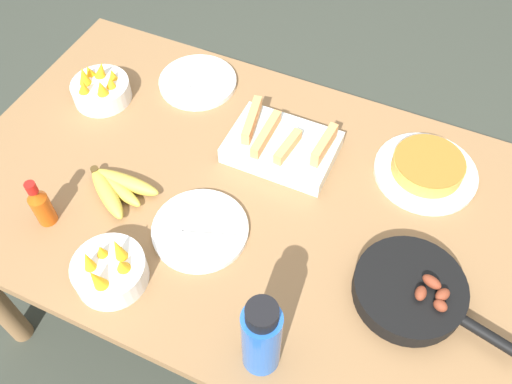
{
  "coord_description": "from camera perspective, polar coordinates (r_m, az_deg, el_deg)",
  "views": [
    {
      "loc": [
        0.33,
        -0.71,
        1.82
      ],
      "look_at": [
        0.0,
        0.0,
        0.74
      ],
      "focal_mm": 38.0,
      "sensor_mm": 36.0,
      "label": 1
    }
  ],
  "objects": [
    {
      "name": "water_bottle",
      "position": [
        1.06,
        0.57,
        -15.04
      ],
      "size": [
        0.08,
        0.08,
        0.23
      ],
      "color": "blue",
      "rests_on": "dining_table"
    },
    {
      "name": "empty_plate_near_front",
      "position": [
        1.3,
        -5.9,
        -3.99
      ],
      "size": [
        0.23,
        0.23,
        0.02
      ],
      "color": "silver",
      "rests_on": "dining_table"
    },
    {
      "name": "banana_bunch",
      "position": [
        1.39,
        -14.52,
        0.47
      ],
      "size": [
        0.2,
        0.14,
        0.04
      ],
      "color": "gold",
      "rests_on": "dining_table"
    },
    {
      "name": "skillet",
      "position": [
        1.24,
        16.01,
        -9.99
      ],
      "size": [
        0.37,
        0.24,
        0.08
      ],
      "rotation": [
        0.0,
        0.0,
        6.06
      ],
      "color": "black",
      "rests_on": "dining_table"
    },
    {
      "name": "ground_plane",
      "position": [
        1.98,
        0.0,
        -12.87
      ],
      "size": [
        14.0,
        14.0,
        0.0
      ],
      "primitive_type": "plane",
      "color": "#383D33"
    },
    {
      "name": "fruit_bowl_citrus",
      "position": [
        1.62,
        -16.06,
        10.42
      ],
      "size": [
        0.16,
        0.16,
        0.11
      ],
      "color": "silver",
      "rests_on": "dining_table"
    },
    {
      "name": "fruit_bowl_mango",
      "position": [
        1.25,
        -15.15,
        -7.97
      ],
      "size": [
        0.16,
        0.16,
        0.12
      ],
      "color": "silver",
      "rests_on": "dining_table"
    },
    {
      "name": "hot_sauce_bottle",
      "position": [
        1.36,
        -21.73,
        -1.25
      ],
      "size": [
        0.05,
        0.05,
        0.14
      ],
      "color": "#C64C0F",
      "rests_on": "dining_table"
    },
    {
      "name": "frittata_plate_center",
      "position": [
        1.45,
        17.55,
        2.37
      ],
      "size": [
        0.26,
        0.26,
        0.06
      ],
      "color": "silver",
      "rests_on": "dining_table"
    },
    {
      "name": "melon_tray",
      "position": [
        1.42,
        2.72,
        4.91
      ],
      "size": [
        0.28,
        0.19,
        0.1
      ],
      "color": "silver",
      "rests_on": "dining_table"
    },
    {
      "name": "empty_plate_far_left",
      "position": [
        1.63,
        -6.15,
        11.45
      ],
      "size": [
        0.23,
        0.23,
        0.02
      ],
      "color": "silver",
      "rests_on": "dining_table"
    },
    {
      "name": "dining_table",
      "position": [
        1.43,
        0.0,
        -2.93
      ],
      "size": [
        1.55,
        0.91,
        0.71
      ],
      "color": "olive",
      "rests_on": "ground_plane"
    }
  ]
}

